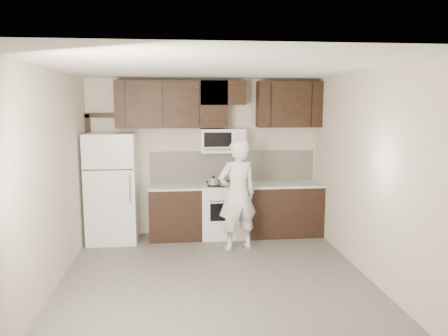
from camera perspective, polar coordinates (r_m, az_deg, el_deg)
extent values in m
plane|color=#565451|center=(5.82, -1.05, -14.57)|extent=(4.50, 4.50, 0.00)
plane|color=beige|center=(7.66, -2.57, 1.48)|extent=(4.00, 0.00, 4.00)
plane|color=white|center=(5.38, -1.13, 12.98)|extent=(4.50, 4.50, 0.00)
cube|color=black|center=(7.51, -6.32, -5.82)|extent=(0.87, 0.62, 0.87)
cube|color=black|center=(7.72, 7.64, -5.44)|extent=(1.32, 0.62, 0.87)
cube|color=beige|center=(7.41, -6.38, -2.40)|extent=(0.87, 0.64, 0.04)
cube|color=beige|center=(7.62, 7.71, -2.12)|extent=(1.32, 0.64, 0.04)
cube|color=white|center=(7.54, -0.09, -5.62)|extent=(0.76, 0.62, 0.89)
cube|color=white|center=(7.45, -0.09, -2.22)|extent=(0.76, 0.62, 0.02)
cube|color=black|center=(7.23, 0.16, -5.78)|extent=(0.50, 0.01, 0.30)
cylinder|color=silver|center=(7.15, 0.19, -4.29)|extent=(0.55, 0.02, 0.02)
cylinder|color=black|center=(7.28, -1.38, -2.27)|extent=(0.20, 0.20, 0.03)
cylinder|color=black|center=(7.32, 1.43, -2.21)|extent=(0.20, 0.20, 0.03)
cylinder|color=black|center=(7.57, -1.57, -1.85)|extent=(0.20, 0.20, 0.03)
cylinder|color=black|center=(7.61, 1.14, -1.80)|extent=(0.20, 0.20, 0.03)
cube|color=beige|center=(7.71, 1.15, 0.26)|extent=(2.90, 0.02, 0.54)
cube|color=black|center=(7.41, -6.82, 8.25)|extent=(1.85, 0.35, 0.78)
cube|color=black|center=(7.66, 8.47, 8.22)|extent=(1.10, 0.35, 0.78)
cube|color=black|center=(7.46, -0.21, 9.77)|extent=(0.76, 0.35, 0.40)
cube|color=white|center=(7.46, -0.19, 3.62)|extent=(0.76, 0.38, 0.40)
cube|color=black|center=(7.26, -0.82, 3.72)|extent=(0.46, 0.01, 0.24)
cube|color=silver|center=(7.30, 2.00, 3.74)|extent=(0.18, 0.01, 0.24)
cylinder|color=silver|center=(7.25, -0.80, 2.45)|extent=(0.46, 0.02, 0.02)
cube|color=white|center=(7.44, -14.39, -2.50)|extent=(0.80, 0.72, 1.80)
cube|color=black|center=(7.02, -14.91, -0.25)|extent=(0.77, 0.01, 0.02)
cylinder|color=silver|center=(7.00, -12.18, -2.67)|extent=(0.03, 0.03, 0.45)
cube|color=black|center=(7.79, -17.08, -1.00)|extent=(0.08, 0.08, 2.10)
cube|color=black|center=(7.66, -15.86, 6.65)|extent=(0.50, 0.08, 0.08)
cylinder|color=silver|center=(7.27, -1.38, -1.82)|extent=(0.19, 0.19, 0.14)
sphere|color=black|center=(7.25, -1.38, -1.14)|extent=(0.04, 0.04, 0.04)
cylinder|color=black|center=(7.23, -0.26, -1.69)|extent=(0.18, 0.07, 0.02)
cube|color=black|center=(7.30, 0.61, -2.26)|extent=(0.48, 0.40, 0.02)
cylinder|color=#D1BD8C|center=(7.29, 0.61, -2.10)|extent=(0.34, 0.34, 0.02)
imported|color=silver|center=(6.79, 1.77, -3.50)|extent=(0.73, 0.58, 1.74)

